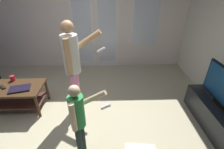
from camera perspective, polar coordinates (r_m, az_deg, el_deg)
ground_plane at (r=3.04m, az=-14.04°, el=-16.24°), size 5.66×4.63×0.02m
wall_back_with_doors at (r=4.47m, az=-9.58°, el=17.79°), size 5.66×0.09×2.55m
coffee_table at (r=3.49m, az=-30.55°, el=-5.66°), size 0.93×0.60×0.49m
tv_stand at (r=3.25m, az=33.81°, el=-12.78°), size 0.48×1.39×0.41m
person_adult at (r=2.73m, az=-13.87°, el=4.42°), size 0.69×0.45×1.68m
person_child at (r=2.07m, az=-11.86°, el=-14.76°), size 0.51×0.31×1.17m
loose_keyboard at (r=2.64m, az=9.97°, el=-24.52°), size 0.45×0.17×0.02m
laptop_closed at (r=3.31m, az=-30.16°, el=-4.40°), size 0.40×0.32×0.03m
cup_near_edge at (r=3.65m, az=-32.05°, el=-1.14°), size 0.09×0.09×0.10m
tv_remote_black at (r=3.54m, az=-34.60°, el=-3.70°), size 0.16×0.15×0.02m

